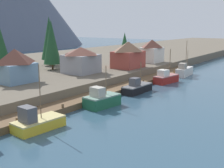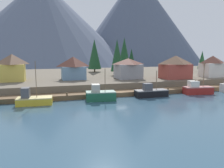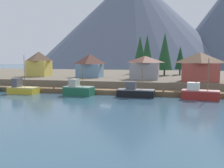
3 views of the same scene
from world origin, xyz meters
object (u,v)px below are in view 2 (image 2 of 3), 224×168
(fishing_boat_black, at_px, (151,92))
(house_white, at_px, (212,66))
(house_blue, at_px, (73,68))
(conifer_near_right, at_px, (202,60))
(house_yellow, at_px, (12,67))
(conifer_back_left, at_px, (117,55))
(fishing_boat_yellow, at_px, (33,99))
(house_red, at_px, (175,67))
(fishing_boat_green, at_px, (100,95))
(conifer_mid_right, at_px, (124,53))
(fishing_boat_red, at_px, (197,89))
(house_grey, at_px, (128,68))
(conifer_near_left, at_px, (131,58))
(conifer_mid_left, at_px, (94,54))

(fishing_boat_black, distance_m, house_white, 29.11)
(house_blue, bearing_deg, conifer_near_right, 9.95)
(house_yellow, xyz_separation_m, house_white, (57.34, -6.90, -0.29))
(house_yellow, relative_size, conifer_back_left, 0.60)
(house_blue, xyz_separation_m, house_yellow, (-15.68, 0.61, 0.38))
(fishing_boat_yellow, height_order, house_red, house_red)
(house_white, bearing_deg, conifer_near_right, 60.45)
(fishing_boat_green, distance_m, conifer_near_right, 54.38)
(house_red, xyz_separation_m, conifer_mid_right, (-8.63, 19.05, 3.86))
(fishing_boat_red, xyz_separation_m, conifer_back_left, (-12.46, 24.07, 7.95))
(house_yellow, relative_size, house_white, 1.04)
(house_grey, distance_m, conifer_back_left, 9.63)
(house_red, bearing_deg, house_white, 2.18)
(house_red, distance_m, conifer_near_left, 24.05)
(fishing_boat_red, height_order, house_yellow, house_yellow)
(fishing_boat_green, relative_size, conifer_near_right, 0.82)
(fishing_boat_green, relative_size, conifer_near_left, 0.75)
(fishing_boat_red, height_order, house_red, house_red)
(fishing_boat_yellow, bearing_deg, fishing_boat_black, 5.10)
(conifer_mid_left, bearing_deg, conifer_back_left, -75.53)
(house_yellow, bearing_deg, house_red, -9.57)
(house_red, relative_size, house_blue, 1.23)
(conifer_near_right, bearing_deg, house_grey, -161.99)
(house_yellow, bearing_deg, fishing_boat_black, -30.20)
(house_grey, relative_size, conifer_back_left, 0.60)
(fishing_boat_red, relative_size, house_blue, 1.15)
(house_blue, xyz_separation_m, house_grey, (15.39, -2.52, -0.28))
(fishing_boat_yellow, height_order, conifer_near_left, conifer_near_left)
(house_red, xyz_separation_m, house_yellow, (-43.95, 7.41, 0.24))
(house_yellow, height_order, house_white, house_yellow)
(fishing_boat_yellow, xyz_separation_m, fishing_boat_green, (13.15, -0.12, 0.17))
(house_blue, bearing_deg, house_grey, -9.29)
(fishing_boat_yellow, distance_m, house_blue, 20.86)
(house_red, relative_size, conifer_back_left, 0.70)
(house_blue, relative_size, conifer_near_left, 0.75)
(house_white, height_order, conifer_mid_left, conifer_mid_left)
(fishing_boat_green, bearing_deg, conifer_near_left, 65.39)
(conifer_mid_left, distance_m, conifer_mid_right, 13.09)
(fishing_boat_green, height_order, fishing_boat_black, fishing_boat_green)
(fishing_boat_black, bearing_deg, house_red, 39.95)
(house_grey, bearing_deg, conifer_mid_right, 73.93)
(conifer_mid_left, bearing_deg, house_grey, -79.71)
(fishing_boat_yellow, bearing_deg, conifer_back_left, 48.31)
(house_white, relative_size, conifer_near_right, 0.83)
(house_blue, relative_size, house_white, 0.99)
(house_white, relative_size, conifer_back_left, 0.57)
(house_red, height_order, house_grey, house_red)
(fishing_boat_yellow, bearing_deg, conifer_mid_left, 66.54)
(house_yellow, xyz_separation_m, conifer_near_left, (39.95, 16.22, 1.70))
(conifer_near_right, distance_m, conifer_mid_right, 30.87)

